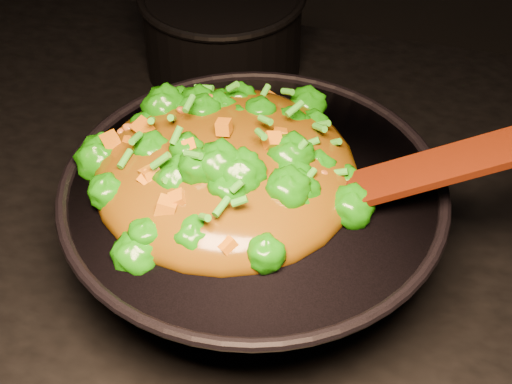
% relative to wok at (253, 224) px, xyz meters
% --- Properties ---
extents(wok, '(0.46, 0.46, 0.10)m').
position_rel_wok_xyz_m(wok, '(0.00, 0.00, 0.00)').
color(wok, black).
rests_on(wok, stovetop).
extents(stir_fry, '(0.31, 0.31, 0.09)m').
position_rel_wok_xyz_m(stir_fry, '(-0.03, 0.01, 0.09)').
color(stir_fry, '#187408').
rests_on(stir_fry, wok).
extents(spatula, '(0.27, 0.11, 0.11)m').
position_rel_wok_xyz_m(spatula, '(0.16, 0.02, 0.10)').
color(spatula, '#3D1307').
rests_on(spatula, wok).
extents(back_pot, '(0.23, 0.23, 0.11)m').
position_rel_wok_xyz_m(back_pot, '(-0.13, 0.31, 0.01)').
color(back_pot, black).
rests_on(back_pot, stovetop).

